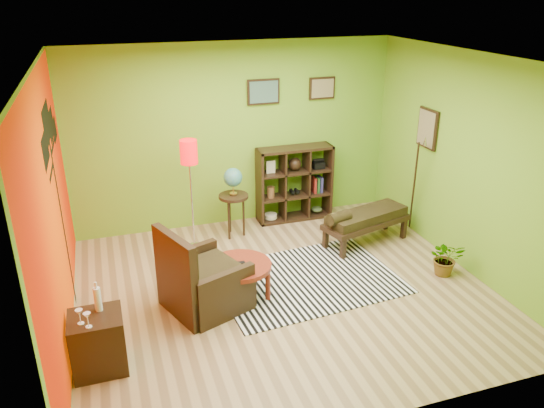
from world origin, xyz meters
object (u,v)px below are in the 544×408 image
object	(u,v)px
cube_shelf	(295,183)
bench	(365,219)
potted_plant	(445,261)
armchair	(202,284)
floor_lamp	(189,162)
globe_table	(233,185)
coffee_table	(240,269)
side_cabinet	(98,342)

from	to	relation	value
cube_shelf	bench	bearing A→B (deg)	-61.79
bench	potted_plant	world-z (taller)	bench
armchair	cube_shelf	distance (m)	2.86
floor_lamp	globe_table	size ratio (longest dim) A/B	1.50
armchair	floor_lamp	world-z (taller)	floor_lamp
globe_table	coffee_table	bearing A→B (deg)	-102.21
coffee_table	side_cabinet	bearing A→B (deg)	-154.22
globe_table	potted_plant	distance (m)	3.13
potted_plant	cube_shelf	bearing A→B (deg)	118.07
globe_table	cube_shelf	size ratio (longest dim) A/B	0.90
coffee_table	potted_plant	distance (m)	2.73
coffee_table	potted_plant	bearing A→B (deg)	-6.14
armchair	side_cabinet	world-z (taller)	armchair
potted_plant	bench	bearing A→B (deg)	117.91
cube_shelf	coffee_table	bearing A→B (deg)	-125.91
floor_lamp	potted_plant	distance (m)	3.65
side_cabinet	potted_plant	distance (m)	4.38
floor_lamp	globe_table	world-z (taller)	floor_lamp
bench	floor_lamp	bearing A→B (deg)	164.91
cube_shelf	globe_table	bearing A→B (deg)	-163.66
coffee_table	globe_table	xyz separation A→B (m)	(0.37, 1.70, 0.41)
floor_lamp	cube_shelf	size ratio (longest dim) A/B	1.34
floor_lamp	potted_plant	world-z (taller)	floor_lamp
armchair	bench	bearing A→B (deg)	19.26
bench	potted_plant	xyz separation A→B (m)	(0.60, -1.14, -0.21)
coffee_table	floor_lamp	distance (m)	1.76
globe_table	potted_plant	xyz separation A→B (m)	(2.33, -1.99, -0.63)
coffee_table	armchair	xyz separation A→B (m)	(-0.47, -0.05, -0.09)
coffee_table	cube_shelf	bearing A→B (deg)	54.09
bench	side_cabinet	bearing A→B (deg)	-156.32
floor_lamp	cube_shelf	bearing A→B (deg)	17.00
coffee_table	globe_table	size ratio (longest dim) A/B	0.71
floor_lamp	globe_table	bearing A→B (deg)	18.09
side_cabinet	potted_plant	world-z (taller)	side_cabinet
globe_table	bench	world-z (taller)	globe_table
armchair	globe_table	size ratio (longest dim) A/B	1.02
floor_lamp	bench	distance (m)	2.63
armchair	potted_plant	distance (m)	3.19
coffee_table	bench	size ratio (longest dim) A/B	0.54
globe_table	cube_shelf	distance (m)	1.16
floor_lamp	bench	world-z (taller)	floor_lamp
armchair	floor_lamp	size ratio (longest dim) A/B	0.68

